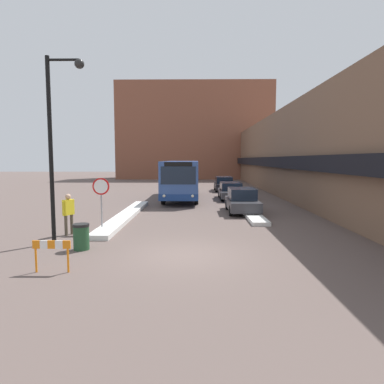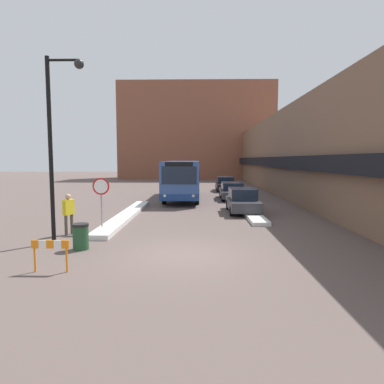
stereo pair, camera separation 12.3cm
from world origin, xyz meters
The scene contains 14 objects.
ground_plane centered at (0.00, 0.00, 0.00)m, with size 160.00×160.00×0.00m, color brown.
building_row_right centered at (9.97, 24.00, 3.78)m, with size 5.50×60.00×7.58m.
building_backdrop_far centered at (0.00, 48.42, 8.01)m, with size 26.00×8.00×16.01m.
snow_bank_left centered at (-3.60, 7.60, 0.11)m, with size 0.90×11.30×0.22m.
snow_bank_right centered at (3.60, 8.97, 0.10)m, with size 0.90×7.90×0.20m.
city_bus centered at (-0.84, 16.68, 1.72)m, with size 2.71×10.94×3.13m.
parked_car_front centered at (3.20, 9.55, 0.74)m, with size 1.81×4.28×1.49m.
parked_car_middle centered at (3.20, 16.62, 0.70)m, with size 1.89×4.79×1.38m.
parked_car_back centered at (3.20, 23.98, 0.75)m, with size 1.89×4.37×1.49m.
stop_sign centered at (-3.89, 3.73, 1.78)m, with size 0.76×0.08×2.44m.
street_lamp centered at (-4.91, 1.56, 4.35)m, with size 1.46×0.36×7.11m.
pedestrian centered at (-5.14, 3.05, 1.07)m, with size 0.42×0.53×1.79m.
trash_bin centered at (-3.78, 0.62, 0.48)m, with size 0.59×0.59×0.95m.
construction_barricade centered at (-3.78, -1.89, 0.67)m, with size 1.10×0.06×0.94m.
Camera 1 is at (0.42, -11.49, 3.26)m, focal length 32.00 mm.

